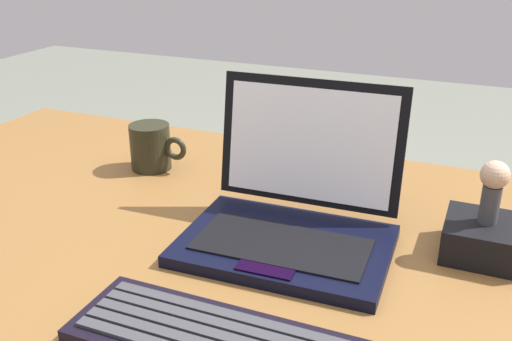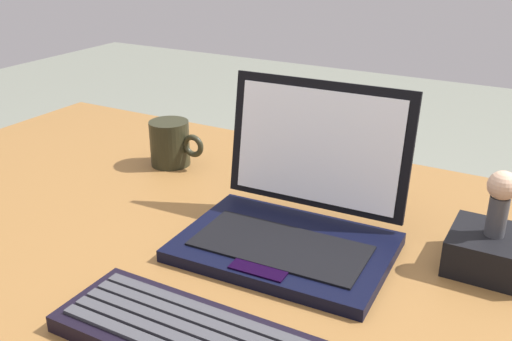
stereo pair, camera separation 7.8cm
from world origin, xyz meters
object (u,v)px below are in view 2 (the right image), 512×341
(laptop_front, at_px, (295,215))
(figurine, at_px, (501,198))
(coffee_mug, at_px, (171,143))
(figurine_stand, at_px, (491,251))

(laptop_front, relative_size, figurine, 3.32)
(coffee_mug, bearing_deg, laptop_front, -24.66)
(figurine_stand, height_order, coffee_mug, coffee_mug)
(figurine_stand, height_order, figurine, figurine)
(figurine_stand, relative_size, figurine, 1.19)
(figurine, height_order, coffee_mug, figurine)
(laptop_front, height_order, coffee_mug, laptop_front)
(figurine_stand, bearing_deg, figurine, 180.00)
(laptop_front, xyz_separation_m, figurine_stand, (0.26, 0.07, -0.02))
(figurine_stand, bearing_deg, laptop_front, -165.72)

